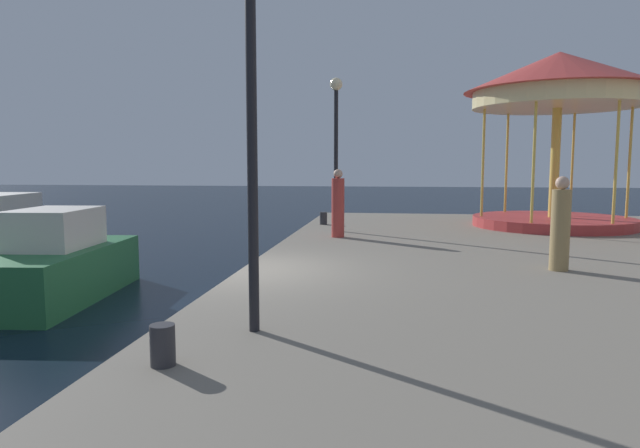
# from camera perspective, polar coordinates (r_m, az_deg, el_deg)

# --- Properties ---
(ground_plane) EXTENTS (120.00, 120.00, 0.00)m
(ground_plane) POSITION_cam_1_polar(r_m,az_deg,el_deg) (10.50, -8.13, -8.93)
(ground_plane) COLOR black
(motorboat_green) EXTENTS (2.29, 4.33, 1.84)m
(motorboat_green) POSITION_cam_1_polar(r_m,az_deg,el_deg) (12.41, -25.79, -3.84)
(motorboat_green) COLOR #236638
(motorboat_green) RESTS_ON ground
(motorboat_blue) EXTENTS (2.90, 6.13, 1.93)m
(motorboat_blue) POSITION_cam_1_polar(r_m,az_deg,el_deg) (18.01, -29.62, -1.04)
(motorboat_blue) COLOR navy
(motorboat_blue) RESTS_ON ground
(carousel) EXTENTS (5.62, 5.62, 5.32)m
(carousel) POSITION_cam_1_polar(r_m,az_deg,el_deg) (18.67, 23.40, 11.96)
(carousel) COLOR #B23333
(carousel) RESTS_ON quay_dock
(lamp_post_near_edge) EXTENTS (0.36, 0.36, 4.38)m
(lamp_post_near_edge) POSITION_cam_1_polar(r_m,az_deg,el_deg) (6.37, -7.15, 15.76)
(lamp_post_near_edge) COLOR black
(lamp_post_near_edge) RESTS_ON quay_dock
(lamp_post_mid_promenade) EXTENTS (0.36, 0.36, 4.38)m
(lamp_post_mid_promenade) POSITION_cam_1_polar(r_m,az_deg,el_deg) (16.00, 1.67, 9.97)
(lamp_post_mid_promenade) COLOR black
(lamp_post_mid_promenade) RESTS_ON quay_dock
(bollard_south) EXTENTS (0.24, 0.24, 0.40)m
(bollard_south) POSITION_cam_1_polar(r_m,az_deg,el_deg) (5.61, -15.97, -11.96)
(bollard_south) COLOR #2D2D33
(bollard_south) RESTS_ON quay_dock
(bollard_north) EXTENTS (0.24, 0.24, 0.40)m
(bollard_north) POSITION_cam_1_polar(r_m,az_deg,el_deg) (17.80, 0.36, 0.60)
(bollard_north) COLOR #2D2D33
(bollard_north) RESTS_ON quay_dock
(person_near_carousel) EXTENTS (0.34, 0.34, 1.80)m
(person_near_carousel) POSITION_cam_1_polar(r_m,az_deg,el_deg) (14.63, 1.87, 1.93)
(person_near_carousel) COLOR #B23833
(person_near_carousel) RESTS_ON quay_dock
(person_by_the_water) EXTENTS (0.34, 0.34, 1.72)m
(person_by_the_water) POSITION_cam_1_polar(r_m,az_deg,el_deg) (10.90, 23.62, -0.26)
(person_by_the_water) COLOR #937A4C
(person_by_the_water) RESTS_ON quay_dock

